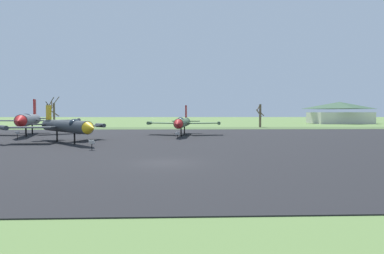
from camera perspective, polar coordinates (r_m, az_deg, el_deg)
ground_plane at (r=23.04m, az=-4.58°, el=-6.22°), size 600.00×600.00×0.00m
asphalt_apron at (r=40.88m, az=-3.53°, el=-2.45°), size 109.16×59.88×0.05m
grass_verge_strip at (r=76.75m, az=-2.90°, el=-0.22°), size 169.16×12.00×0.06m
jet_fighter_front_left at (r=57.02m, az=-26.07°, el=1.14°), size 15.24×17.52×5.87m
info_placard_front_left at (r=48.27m, az=-27.64°, el=-1.16°), size 0.60×0.37×1.12m
jet_fighter_front_right at (r=40.72m, az=-20.78°, el=0.17°), size 12.21×12.83×4.46m
info_placard_front_right at (r=32.08m, az=-16.73°, el=-2.77°), size 0.60×0.36×0.99m
jet_fighter_rear_center at (r=50.97m, az=-1.61°, el=0.78°), size 11.79×14.83×4.80m
info_placard_rear_center at (r=43.86m, az=-2.49°, el=-1.34°), size 0.58×0.29×0.97m
bare_tree_far_left at (r=87.50m, az=-23.37°, el=2.13°), size 2.03×2.46×7.44m
bare_tree_left_of_center at (r=89.60m, az=-22.55°, el=2.24°), size 3.22×2.80×7.67m
bare_tree_center at (r=83.40m, az=11.54°, el=1.99°), size 1.96×2.06×5.70m
visitor_building at (r=125.24m, az=23.83°, el=2.24°), size 19.26×14.45×7.42m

